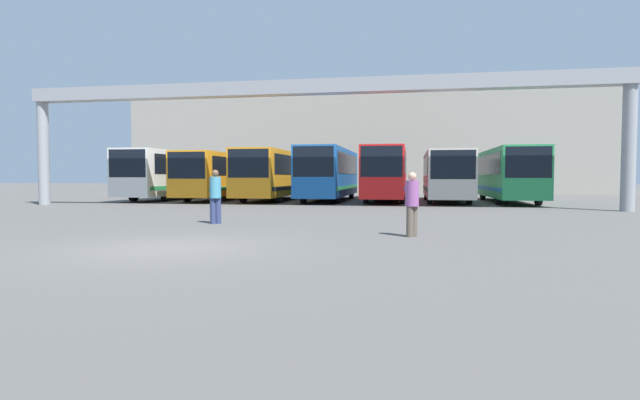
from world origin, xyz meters
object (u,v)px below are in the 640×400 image
Objects in this scene: bus_slot_1 at (222,174)px; bus_slot_5 at (446,174)px; bus_slot_0 at (173,172)px; bus_slot_2 at (274,172)px; bus_slot_3 at (330,171)px; bus_slot_6 at (508,172)px; pedestrian_mid_left at (412,203)px; bus_slot_4 at (387,172)px; pedestrian_near_center at (215,195)px.

bus_slot_5 is at bearing -0.53° from bus_slot_1.
bus_slot_0 is 1.05× the size of bus_slot_2.
bus_slot_6 is (11.07, -0.29, -0.07)m from bus_slot_3.
bus_slot_3 is at bearing 1.50° from bus_slot_1.
bus_slot_2 is 3.69m from bus_slot_3.
pedestrian_mid_left is at bearing -49.65° from bus_slot_0.
bus_slot_2 is 0.97× the size of bus_slot_3.
bus_slot_4 reaches higher than bus_slot_1.
pedestrian_near_center is 6.91m from pedestrian_mid_left.
bus_slot_4 is at bearing 166.91° from bus_slot_5.
bus_slot_2 is 20.97m from pedestrian_mid_left.
pedestrian_mid_left is at bearing -64.68° from bus_slot_2.
bus_slot_0 reaches higher than bus_slot_1.
bus_slot_3 is at bearing 2.64° from bus_slot_2.
bus_slot_3 is (7.38, 0.19, 0.13)m from bus_slot_1.
pedestrian_mid_left is at bearing -96.43° from bus_slot_5.
bus_slot_3 is 1.06× the size of bus_slot_5.
pedestrian_near_center is 1.07× the size of pedestrian_mid_left.
bus_slot_3 reaches higher than pedestrian_near_center.
bus_slot_1 is 6.43× the size of pedestrian_mid_left.
bus_slot_6 reaches higher than pedestrian_near_center.
bus_slot_0 is 3.71m from bus_slot_1.
bus_slot_4 is 1.15× the size of bus_slot_6.
bus_slot_2 is (7.38, -0.30, -0.03)m from bus_slot_0.
bus_slot_5 is at bearing -1.42° from bus_slot_0.
bus_slot_5 is (3.69, -0.86, -0.14)m from bus_slot_4.
bus_slot_6 is at bearing -0.47° from bus_slot_2.
bus_slot_6 is at bearing 23.58° from pedestrian_near_center.
bus_slot_3 reaches higher than bus_slot_1.
bus_slot_6 is (22.14, -0.42, -0.04)m from bus_slot_0.
bus_slot_3 is 6.66× the size of pedestrian_mid_left.
bus_slot_3 is 16.64m from pedestrian_near_center.
bus_slot_0 is at bearing 179.34° from bus_slot_3.
bus_slot_1 is 1.00× the size of bus_slot_2.
bus_slot_5 is 0.99× the size of bus_slot_6.
bus_slot_4 is (3.69, 0.53, -0.01)m from bus_slot_3.
bus_slot_2 reaches higher than pedestrian_mid_left.
bus_slot_3 is at bearing 178.49° from bus_slot_6.
bus_slot_5 is (11.07, -0.16, -0.09)m from bus_slot_2.
bus_slot_3 is at bearing 177.45° from bus_slot_5.
bus_slot_2 reaches higher than bus_slot_1.
bus_slot_3 reaches higher than pedestrian_mid_left.
bus_slot_6 is at bearing -1.08° from bus_slot_0.
bus_slot_2 is 1.03× the size of bus_slot_5.
bus_slot_0 is at bearing 91.20° from pedestrian_near_center.
pedestrian_mid_left is at bearing -56.23° from bus_slot_1.
bus_slot_0 is 11.07m from bus_slot_3.
bus_slot_3 reaches higher than bus_slot_6.
bus_slot_0 is at bearing 175.03° from bus_slot_1.
bus_slot_6 is at bearing -6.34° from bus_slot_4.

